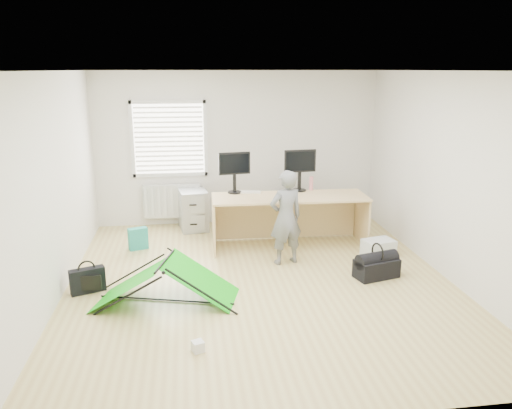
{
  "coord_description": "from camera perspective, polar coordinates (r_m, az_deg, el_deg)",
  "views": [
    {
      "loc": [
        -0.89,
        -6.04,
        2.72
      ],
      "look_at": [
        0.0,
        0.4,
        0.95
      ],
      "focal_mm": 35.0,
      "sensor_mm": 36.0,
      "label": 1
    }
  ],
  "objects": [
    {
      "name": "laptop_bag",
      "position": [
        6.66,
        -18.69,
        -8.22
      ],
      "size": [
        0.44,
        0.28,
        0.32
      ],
      "primitive_type": "cube",
      "rotation": [
        0.0,
        0.0,
        0.38
      ],
      "color": "black",
      "rests_on": "ground"
    },
    {
      "name": "kite",
      "position": [
        6.14,
        -10.29,
        -8.64
      ],
      "size": [
        1.8,
        1.15,
        0.52
      ],
      "primitive_type": null,
      "rotation": [
        0.0,
        0.0,
        -0.27
      ],
      "color": "#13B611",
      "rests_on": "ground"
    },
    {
      "name": "keyboard",
      "position": [
        7.93,
        -0.94,
        1.43
      ],
      "size": [
        0.43,
        0.2,
        0.02
      ],
      "primitive_type": "cube",
      "rotation": [
        0.0,
        0.0,
        -0.16
      ],
      "color": "beige",
      "rests_on": "desk"
    },
    {
      "name": "office_chair",
      "position": [
        8.94,
        3.81,
        -0.59
      ],
      "size": [
        0.73,
        0.74,
        0.57
      ],
      "primitive_type": "imported",
      "rotation": [
        0.0,
        0.0,
        2.92
      ],
      "color": "black",
      "rests_on": "ground"
    },
    {
      "name": "desk",
      "position": [
        7.85,
        3.82,
        -1.93
      ],
      "size": [
        2.42,
        0.83,
        0.82
      ],
      "primitive_type": "cube",
      "rotation": [
        0.0,
        0.0,
        -0.03
      ],
      "color": "tan",
      "rests_on": "ground"
    },
    {
      "name": "radiator",
      "position": [
        9.0,
        -9.59,
        0.41
      ],
      "size": [
        1.0,
        0.12,
        0.6
      ],
      "primitive_type": "cube",
      "color": "silver",
      "rests_on": "back_wall"
    },
    {
      "name": "storage_crate",
      "position": [
        7.73,
        13.82,
        -4.84
      ],
      "size": [
        0.51,
        0.41,
        0.25
      ],
      "primitive_type": "cube",
      "rotation": [
        0.0,
        0.0,
        0.24
      ],
      "color": "silver",
      "rests_on": "ground"
    },
    {
      "name": "tote_bag",
      "position": [
        7.98,
        -13.32,
        -3.82
      ],
      "size": [
        0.31,
        0.22,
        0.34
      ],
      "primitive_type": "cube",
      "rotation": [
        0.0,
        0.0,
        0.36
      ],
      "color": "teal",
      "rests_on": "ground"
    },
    {
      "name": "person",
      "position": [
        7.08,
        3.43,
        -1.51
      ],
      "size": [
        0.57,
        0.45,
        1.37
      ],
      "primitive_type": "imported",
      "rotation": [
        0.0,
        0.0,
        3.42
      ],
      "color": "slate",
      "rests_on": "ground"
    },
    {
      "name": "filing_cabinet",
      "position": [
        8.76,
        -7.22,
        -0.58
      ],
      "size": [
        0.54,
        0.66,
        0.7
      ],
      "primitive_type": "cube",
      "rotation": [
        0.0,
        0.0,
        0.15
      ],
      "color": "#9C9FA1",
      "rests_on": "ground"
    },
    {
      "name": "duffel_bag",
      "position": [
        6.95,
        13.6,
        -7.11
      ],
      "size": [
        0.64,
        0.44,
        0.25
      ],
      "primitive_type": "cube",
      "rotation": [
        0.0,
        0.0,
        0.26
      ],
      "color": "black",
      "rests_on": "ground"
    },
    {
      "name": "back_wall",
      "position": [
        8.94,
        -2.08,
        6.41
      ],
      "size": [
        5.0,
        0.02,
        2.7
      ],
      "primitive_type": "cube",
      "color": "silver",
      "rests_on": "ground"
    },
    {
      "name": "monitor_left",
      "position": [
        7.87,
        -2.48,
        3.03
      ],
      "size": [
        0.51,
        0.18,
        0.48
      ],
      "primitive_type": "cube",
      "rotation": [
        0.0,
        0.0,
        0.15
      ],
      "color": "black",
      "rests_on": "desk"
    },
    {
      "name": "monitor_right",
      "position": [
        8.04,
        4.99,
        3.28
      ],
      "size": [
        0.52,
        0.16,
        0.49
      ],
      "primitive_type": "cube",
      "rotation": [
        0.0,
        0.0,
        0.09
      ],
      "color": "black",
      "rests_on": "desk"
    },
    {
      "name": "thermos",
      "position": [
        8.13,
        6.33,
        2.42
      ],
      "size": [
        0.08,
        0.08,
        0.22
      ],
      "primitive_type": "cylinder",
      "rotation": [
        0.0,
        0.0,
        0.26
      ],
      "color": "#CE737B",
      "rests_on": "desk"
    },
    {
      "name": "window",
      "position": [
        8.83,
        -9.9,
        7.4
      ],
      "size": [
        1.2,
        0.06,
        1.2
      ],
      "primitive_type": "cube",
      "color": "silver",
      "rests_on": "back_wall"
    },
    {
      "name": "ground",
      "position": [
        6.68,
        0.48,
        -8.79
      ],
      "size": [
        5.5,
        5.5,
        0.0
      ],
      "primitive_type": "plane",
      "color": "tan",
      "rests_on": "ground"
    },
    {
      "name": "white_box",
      "position": [
        5.19,
        -6.65,
        -15.81
      ],
      "size": [
        0.14,
        0.14,
        0.11
      ],
      "primitive_type": "cube",
      "rotation": [
        0.0,
        0.0,
        0.37
      ],
      "color": "silver",
      "rests_on": "ground"
    }
  ]
}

